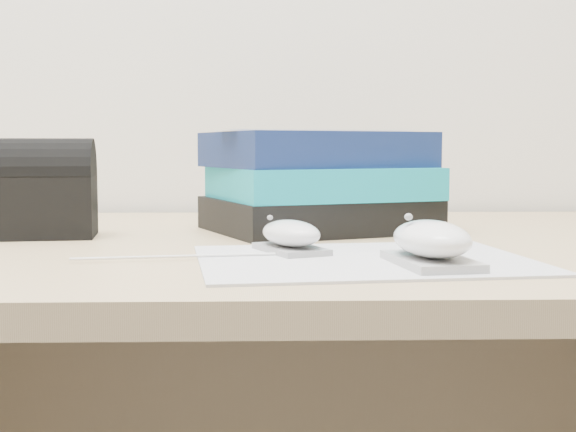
{
  "coord_description": "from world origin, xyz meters",
  "views": [
    {
      "loc": [
        -0.11,
        0.6,
        0.84
      ],
      "look_at": [
        -0.09,
        1.45,
        0.77
      ],
      "focal_mm": 50.0,
      "sensor_mm": 36.0,
      "label": 1
    }
  ],
  "objects_px": {
    "mouse_front": "(431,243)",
    "book_stack": "(318,182)",
    "pouch": "(40,190)",
    "desk": "(348,406)",
    "mouse_rear": "(291,236)"
  },
  "relations": [
    {
      "from": "mouse_front",
      "to": "pouch",
      "type": "height_order",
      "value": "pouch"
    },
    {
      "from": "desk",
      "to": "mouse_rear",
      "type": "height_order",
      "value": "mouse_rear"
    },
    {
      "from": "mouse_front",
      "to": "book_stack",
      "type": "height_order",
      "value": "book_stack"
    },
    {
      "from": "mouse_rear",
      "to": "mouse_front",
      "type": "distance_m",
      "value": 0.16
    },
    {
      "from": "desk",
      "to": "mouse_front",
      "type": "bearing_deg",
      "value": -81.74
    },
    {
      "from": "desk",
      "to": "book_stack",
      "type": "bearing_deg",
      "value": 142.05
    },
    {
      "from": "mouse_front",
      "to": "mouse_rear",
      "type": "bearing_deg",
      "value": 142.72
    },
    {
      "from": "book_stack",
      "to": "pouch",
      "type": "height_order",
      "value": "book_stack"
    },
    {
      "from": "desk",
      "to": "mouse_rear",
      "type": "relative_size",
      "value": 15.05
    },
    {
      "from": "book_stack",
      "to": "pouch",
      "type": "bearing_deg",
      "value": -169.34
    },
    {
      "from": "book_stack",
      "to": "pouch",
      "type": "relative_size",
      "value": 2.33
    },
    {
      "from": "book_stack",
      "to": "pouch",
      "type": "distance_m",
      "value": 0.36
    },
    {
      "from": "pouch",
      "to": "book_stack",
      "type": "bearing_deg",
      "value": 10.66
    },
    {
      "from": "desk",
      "to": "pouch",
      "type": "bearing_deg",
      "value": -174.82
    },
    {
      "from": "mouse_front",
      "to": "book_stack",
      "type": "distance_m",
      "value": 0.35
    }
  ]
}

